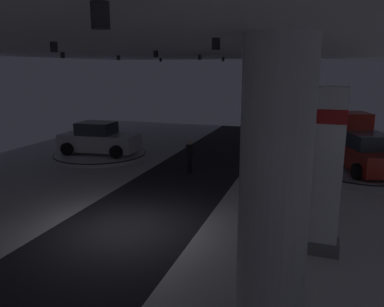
# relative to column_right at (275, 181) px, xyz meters

# --- Properties ---
(ground) EXTENTS (24.00, 44.00, 0.06)m
(ground) POSITION_rel_column_right_xyz_m (-4.73, 2.68, -2.77)
(ground) COLOR silver
(ceiling_with_spotlights) EXTENTS (24.00, 44.00, 0.39)m
(ceiling_with_spotlights) POSITION_rel_column_right_xyz_m (-4.73, 2.68, 2.80)
(ceiling_with_spotlights) COLOR silver
(column_right) EXTENTS (1.37, 1.37, 5.50)m
(column_right) POSITION_rel_column_right_xyz_m (0.00, 0.00, 0.00)
(column_right) COLOR #ADADB2
(column_right) RESTS_ON ground
(brand_sign_pylon) EXTENTS (1.28, 0.68, 4.44)m
(brand_sign_pylon) POSITION_rel_column_right_xyz_m (0.86, 2.97, -0.46)
(brand_sign_pylon) COLOR slate
(brand_sign_pylon) RESTS_ON ground
(display_platform_far_left) EXTENTS (5.01, 5.01, 0.25)m
(display_platform_far_left) POSITION_rel_column_right_xyz_m (-10.60, 11.02, -2.61)
(display_platform_far_left) COLOR silver
(display_platform_far_left) RESTS_ON ground
(display_car_far_left) EXTENTS (4.33, 2.43, 1.71)m
(display_car_far_left) POSITION_rel_column_right_xyz_m (-10.63, 11.02, -1.74)
(display_car_far_left) COLOR silver
(display_car_far_left) RESTS_ON display_platform_far_left
(display_platform_far_right) EXTENTS (4.71, 4.71, 0.31)m
(display_platform_far_right) POSITION_rel_column_right_xyz_m (2.89, 11.24, -2.58)
(display_platform_far_right) COLOR #B7B7BC
(display_platform_far_right) RESTS_ON ground
(display_car_far_right) EXTENTS (3.23, 4.55, 1.71)m
(display_car_far_right) POSITION_rel_column_right_xyz_m (2.90, 11.21, -1.67)
(display_car_far_right) COLOR maroon
(display_car_far_right) RESTS_ON display_platform_far_right
(display_platform_deep_right) EXTENTS (5.68, 5.68, 0.27)m
(display_platform_deep_right) POSITION_rel_column_right_xyz_m (1.77, 15.99, -2.60)
(display_platform_deep_right) COLOR #333338
(display_platform_deep_right) RESTS_ON ground
(pickup_truck_deep_right) EXTENTS (3.93, 5.69, 2.30)m
(pickup_truck_deep_right) POSITION_rel_column_right_xyz_m (1.87, 15.69, -1.54)
(pickup_truck_deep_right) COLOR maroon
(pickup_truck_deep_right) RESTS_ON display_platform_deep_right
(visitor_walking_near) EXTENTS (0.32, 0.32, 1.59)m
(visitor_walking_near) POSITION_rel_column_right_xyz_m (-4.86, 9.38, -1.84)
(visitor_walking_near) COLOR black
(visitor_walking_near) RESTS_ON ground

